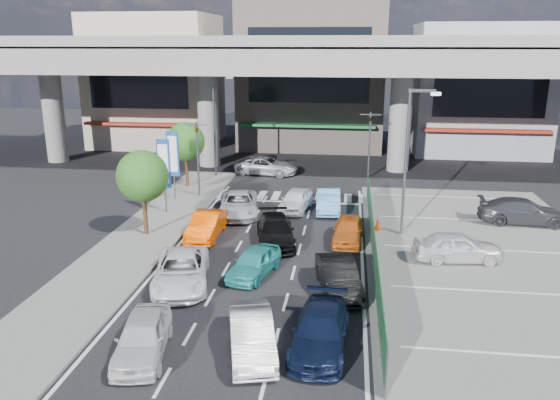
# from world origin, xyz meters

# --- Properties ---
(ground) EXTENTS (120.00, 120.00, 0.00)m
(ground) POSITION_xyz_m (0.00, 0.00, 0.00)
(ground) COLOR black
(ground) RESTS_ON ground
(parking_lot) EXTENTS (12.00, 28.00, 0.06)m
(parking_lot) POSITION_xyz_m (11.00, 2.00, 0.03)
(parking_lot) COLOR #626260
(parking_lot) RESTS_ON ground
(sidewalk_left) EXTENTS (4.00, 30.00, 0.12)m
(sidewalk_left) POSITION_xyz_m (-7.00, 4.00, 0.06)
(sidewalk_left) COLOR #626260
(sidewalk_left) RESTS_ON ground
(fence_run) EXTENTS (0.16, 22.00, 1.80)m
(fence_run) POSITION_xyz_m (5.30, 1.00, 0.90)
(fence_run) COLOR #1C532D
(fence_run) RESTS_ON ground
(expressway) EXTENTS (64.00, 14.00, 10.75)m
(expressway) POSITION_xyz_m (0.00, 22.00, 8.76)
(expressway) COLOR slate
(expressway) RESTS_ON ground
(building_west) EXTENTS (12.00, 10.90, 13.00)m
(building_west) POSITION_xyz_m (-16.00, 31.97, 6.49)
(building_west) COLOR #ACA18A
(building_west) RESTS_ON ground
(building_center) EXTENTS (14.00, 10.90, 15.00)m
(building_center) POSITION_xyz_m (0.00, 32.97, 7.49)
(building_center) COLOR gray
(building_center) RESTS_ON ground
(building_east) EXTENTS (12.00, 10.90, 12.00)m
(building_east) POSITION_xyz_m (16.00, 31.97, 5.99)
(building_east) COLOR gray
(building_east) RESTS_ON ground
(traffic_light_left) EXTENTS (1.60, 1.24, 5.20)m
(traffic_light_left) POSITION_xyz_m (-6.20, 12.00, 3.94)
(traffic_light_left) COLOR #595B60
(traffic_light_left) RESTS_ON ground
(traffic_light_right) EXTENTS (1.60, 1.24, 5.20)m
(traffic_light_right) POSITION_xyz_m (5.50, 19.00, 3.94)
(traffic_light_right) COLOR #595B60
(traffic_light_right) RESTS_ON ground
(street_lamp_right) EXTENTS (1.65, 0.22, 8.00)m
(street_lamp_right) POSITION_xyz_m (7.17, 6.00, 4.77)
(street_lamp_right) COLOR #595B60
(street_lamp_right) RESTS_ON ground
(street_lamp_left) EXTENTS (1.65, 0.22, 8.00)m
(street_lamp_left) POSITION_xyz_m (-6.33, 18.00, 4.77)
(street_lamp_left) COLOR #595B60
(street_lamp_left) RESTS_ON ground
(signboard_near) EXTENTS (0.80, 0.14, 4.70)m
(signboard_near) POSITION_xyz_m (-7.20, 7.99, 3.06)
(signboard_near) COLOR #595B60
(signboard_near) RESTS_ON ground
(signboard_far) EXTENTS (0.80, 0.14, 4.70)m
(signboard_far) POSITION_xyz_m (-7.60, 10.99, 3.06)
(signboard_far) COLOR #595B60
(signboard_far) RESTS_ON ground
(tree_near) EXTENTS (2.80, 2.80, 4.80)m
(tree_near) POSITION_xyz_m (-7.00, 4.00, 3.39)
(tree_near) COLOR #382314
(tree_near) RESTS_ON ground
(tree_far) EXTENTS (2.80, 2.80, 4.80)m
(tree_far) POSITION_xyz_m (-7.80, 14.50, 3.39)
(tree_far) COLOR #382314
(tree_far) RESTS_ON ground
(van_white_back_left) EXTENTS (2.30, 4.27, 1.38)m
(van_white_back_left) POSITION_xyz_m (-2.76, -7.55, 0.69)
(van_white_back_left) COLOR silver
(van_white_back_left) RESTS_ON ground
(hatch_white_back_mid) EXTENTS (2.41, 4.38, 1.37)m
(hatch_white_back_mid) POSITION_xyz_m (0.90, -6.92, 0.68)
(hatch_white_back_mid) COLOR silver
(hatch_white_back_mid) RESTS_ON ground
(minivan_navy_back) EXTENTS (2.12, 4.69, 1.33)m
(minivan_navy_back) POSITION_xyz_m (3.21, -6.32, 0.67)
(minivan_navy_back) COLOR black
(minivan_navy_back) RESTS_ON ground
(sedan_white_mid_left) EXTENTS (3.34, 5.35, 1.38)m
(sedan_white_mid_left) POSITION_xyz_m (-3.13, -1.96, 0.69)
(sedan_white_mid_left) COLOR white
(sedan_white_mid_left) RESTS_ON ground
(taxi_teal_mid) EXTENTS (2.39, 4.00, 1.27)m
(taxi_teal_mid) POSITION_xyz_m (-0.16, -0.51, 0.64)
(taxi_teal_mid) COLOR teal
(taxi_teal_mid) RESTS_ON ground
(hatch_black_mid_right) EXTENTS (2.31, 4.40, 1.38)m
(hatch_black_mid_right) POSITION_xyz_m (3.71, -1.72, 0.69)
(hatch_black_mid_right) COLOR black
(hatch_black_mid_right) RESTS_ON ground
(taxi_orange_left) EXTENTS (1.47, 4.19, 1.38)m
(taxi_orange_left) POSITION_xyz_m (-3.62, 4.20, 0.69)
(taxi_orange_left) COLOR #F54D00
(taxi_orange_left) RESTS_ON ground
(sedan_black_mid) EXTENTS (2.82, 4.98, 1.36)m
(sedan_black_mid) POSITION_xyz_m (0.25, 3.77, 0.68)
(sedan_black_mid) COLOR black
(sedan_black_mid) RESTS_ON ground
(taxi_orange_right) EXTENTS (1.76, 3.96, 1.32)m
(taxi_orange_right) POSITION_xyz_m (4.06, 4.45, 0.66)
(taxi_orange_right) COLOR #C75C18
(taxi_orange_right) RESTS_ON ground
(wagon_silver_front_left) EXTENTS (3.15, 5.30, 1.38)m
(wagon_silver_front_left) POSITION_xyz_m (-2.69, 8.39, 0.69)
(wagon_silver_front_left) COLOR silver
(wagon_silver_front_left) RESTS_ON ground
(sedan_white_front_mid) EXTENTS (2.21, 4.18, 1.36)m
(sedan_white_front_mid) POSITION_xyz_m (0.71, 9.79, 0.68)
(sedan_white_front_mid) COLOR white
(sedan_white_front_mid) RESTS_ON ground
(kei_truck_front_right) EXTENTS (1.64, 4.25, 1.38)m
(kei_truck_front_right) POSITION_xyz_m (2.78, 9.89, 0.69)
(kei_truck_front_right) COLOR #5CA2DF
(kei_truck_front_right) RESTS_ON ground
(crossing_wagon_silver) EXTENTS (5.28, 2.94, 1.40)m
(crossing_wagon_silver) POSITION_xyz_m (-2.64, 19.27, 0.70)
(crossing_wagon_silver) COLOR #B8BBC1
(crossing_wagon_silver) RESTS_ON ground
(parked_sedan_white) EXTENTS (4.34, 2.10, 1.43)m
(parked_sedan_white) POSITION_xyz_m (9.34, 2.35, 0.77)
(parked_sedan_white) COLOR silver
(parked_sedan_white) RESTS_ON parking_lot
(parked_sedan_dgrey) EXTENTS (5.17, 2.37, 1.46)m
(parked_sedan_dgrey) POSITION_xyz_m (14.21, 8.73, 0.79)
(parked_sedan_dgrey) COLOR #333439
(parked_sedan_dgrey) RESTS_ON parking_lot
(traffic_cone) EXTENTS (0.42, 0.42, 0.77)m
(traffic_cone) POSITION_xyz_m (5.73, 6.37, 0.45)
(traffic_cone) COLOR red
(traffic_cone) RESTS_ON parking_lot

